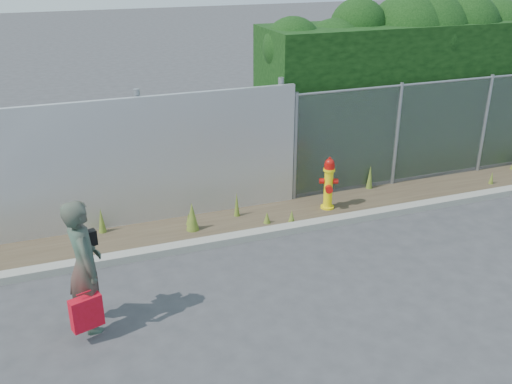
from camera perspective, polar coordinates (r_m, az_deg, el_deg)
The scene contains 10 objects.
ground at distance 7.99m, azimuth 5.59°, elevation -10.07°, with size 80.00×80.00×0.00m, color #373739.
curb at distance 9.38m, azimuth 0.87°, elevation -4.11°, with size 16.00×0.22×0.12m, color gray.
weed_strip at distance 9.90m, azimuth -0.12°, elevation -2.34°, with size 16.00×1.34×0.53m.
corrugated_fence at distance 9.55m, azimuth -20.36°, elevation 1.72°, with size 8.50×0.21×2.30m.
chainlink_fence at distance 12.01m, azimuth 18.10°, elevation 5.97°, with size 6.50×0.07×2.05m.
hedge at distance 12.75m, azimuth 16.92°, elevation 11.50°, with size 7.38×1.75×3.56m.
fire_hydrant at distance 10.25m, azimuth 7.28°, elevation 0.76°, with size 0.33×0.30×0.99m.
woman at distance 7.20m, azimuth -16.76°, elevation -7.07°, with size 0.63×0.41×1.72m, color #116C52.
red_tote_bag at distance 7.20m, azimuth -16.59°, elevation -11.47°, with size 0.37×0.14×0.49m.
black_shoulder_bag at distance 7.23m, azimuth -16.66°, elevation -4.53°, with size 0.26×0.11×0.19m.
Camera 1 is at (-3.02, -5.95, 4.39)m, focal length 40.00 mm.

